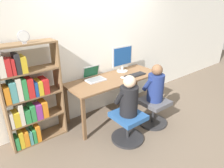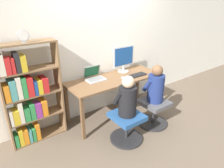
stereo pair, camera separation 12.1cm
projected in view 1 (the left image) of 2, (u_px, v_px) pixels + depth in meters
ground_plane at (126, 122)px, 3.59m from camera, size 14.00×14.00×0.00m
wall_back at (101, 43)px, 3.60m from camera, size 10.00×0.05×2.60m
desk at (115, 82)px, 3.56m from camera, size 1.74×0.66×0.75m
desktop_monitor at (122, 58)px, 3.75m from camera, size 0.46×0.21×0.49m
laptop at (94, 77)px, 3.43m from camera, size 0.33×0.28×0.23m
keyboard at (135, 75)px, 3.62m from camera, size 0.42×0.15×0.03m
computer_mouse_by_keyboard at (123, 78)px, 3.49m from camera, size 0.07×0.10×0.03m
office_chair_left at (153, 110)px, 3.47m from camera, size 0.51×0.51×0.45m
office_chair_right at (128, 125)px, 3.06m from camera, size 0.51×0.51×0.45m
person_at_monitor at (155, 85)px, 3.28m from camera, size 0.33×0.30×0.63m
person_at_laptop at (129, 98)px, 2.88m from camera, size 0.33×0.29×0.61m
bookshelf at (28, 98)px, 2.82m from camera, size 0.82×0.27×1.52m
desk_clock at (24, 37)px, 2.48m from camera, size 0.15×0.03×0.17m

